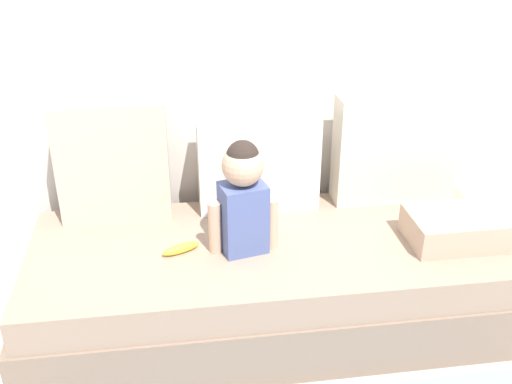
{
  "coord_description": "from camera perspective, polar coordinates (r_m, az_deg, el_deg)",
  "views": [
    {
      "loc": [
        -0.38,
        -2.24,
        1.81
      ],
      "look_at": [
        -0.06,
        0.0,
        0.67
      ],
      "focal_mm": 42.35,
      "sensor_mm": 36.0,
      "label": 1
    }
  ],
  "objects": [
    {
      "name": "throw_pillow_left",
      "position": [
        2.82,
        -13.36,
        2.83
      ],
      "size": [
        0.5,
        0.16,
        0.56
      ],
      "primitive_type": "cube",
      "color": "#C1B29E",
      "rests_on": "couch"
    },
    {
      "name": "banana",
      "position": [
        2.6,
        -7.11,
        -5.32
      ],
      "size": [
        0.17,
        0.11,
        0.04
      ],
      "primitive_type": "ellipsoid",
      "rotation": [
        0.0,
        0.0,
        0.4
      ],
      "color": "yellow",
      "rests_on": "couch"
    },
    {
      "name": "throw_pillow_right",
      "position": [
        3.0,
        13.0,
        4.06
      ],
      "size": [
        0.59,
        0.16,
        0.53
      ],
      "primitive_type": "cube",
      "color": "beige",
      "rests_on": "couch"
    },
    {
      "name": "folded_blanket",
      "position": [
        2.77,
        18.22,
        -3.26
      ],
      "size": [
        0.4,
        0.28,
        0.13
      ],
      "primitive_type": "cube",
      "color": "tan",
      "rests_on": "couch"
    },
    {
      "name": "ground_plane",
      "position": [
        2.91,
        1.2,
        -11.75
      ],
      "size": [
        12.0,
        12.0,
        0.0
      ],
      "primitive_type": "plane",
      "color": "#B2ADA3"
    },
    {
      "name": "couch",
      "position": [
        2.78,
        1.24,
        -8.44
      ],
      "size": [
        2.16,
        0.87,
        0.42
      ],
      "color": "#826C5B",
      "rests_on": "ground"
    },
    {
      "name": "back_wall",
      "position": [
        2.89,
        -0.44,
        15.18
      ],
      "size": [
        5.36,
        0.1,
        2.45
      ],
      "primitive_type": "cube",
      "color": "silver",
      "rests_on": "ground"
    },
    {
      "name": "throw_pillow_center",
      "position": [
        2.85,
        0.23,
        2.68
      ],
      "size": [
        0.57,
        0.16,
        0.45
      ],
      "primitive_type": "cube",
      "color": "silver",
      "rests_on": "couch"
    },
    {
      "name": "toddler",
      "position": [
        2.48,
        -1.23,
        -0.27
      ],
      "size": [
        0.3,
        0.18,
        0.5
      ],
      "color": "#4C5B93",
      "rests_on": "couch"
    }
  ]
}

